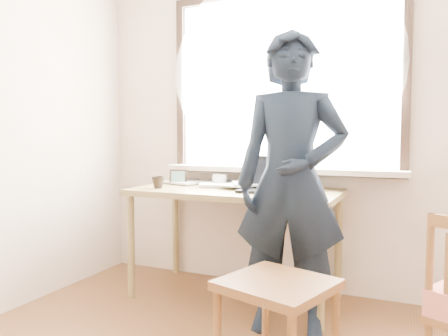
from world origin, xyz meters
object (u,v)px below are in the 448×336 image
at_px(mug_dark, 158,182).
at_px(desk, 235,200).
at_px(mug_white, 219,180).
at_px(person, 291,183).
at_px(laptop, 268,183).
at_px(work_chair, 277,296).

bearing_deg(mug_dark, desk, 18.98).
relative_size(mug_white, person, 0.06).
relative_size(desk, mug_dark, 15.70).
bearing_deg(person, laptop, 117.55).
bearing_deg(mug_white, mug_dark, -134.96).
xyz_separation_m(laptop, mug_white, (-0.46, 0.19, -0.01)).
relative_size(mug_dark, work_chair, 0.16).
bearing_deg(person, mug_white, 134.40).
xyz_separation_m(desk, work_chair, (0.61, -0.94, -0.30)).
bearing_deg(desk, person, -36.43).
bearing_deg(laptop, person, -53.81).
bearing_deg(person, desk, 134.94).
bearing_deg(laptop, mug_white, 157.98).
height_order(desk, laptop, laptop).
bearing_deg(mug_white, desk, -38.34).
height_order(laptop, mug_dark, laptop).
bearing_deg(work_chair, mug_white, 126.25).
distance_m(mug_white, work_chair, 1.43).
bearing_deg(mug_white, person, -36.96).
bearing_deg(work_chair, person, 98.98).
distance_m(mug_white, mug_dark, 0.48).
relative_size(desk, work_chair, 2.50).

